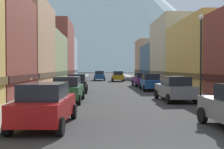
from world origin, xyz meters
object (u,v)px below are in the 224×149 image
car_left_1 (68,89)px  car_right_3 (142,79)px  pedestrian_0 (31,90)px  car_left_2 (77,83)px  car_left_0 (45,104)px  potted_plant_0 (35,90)px  car_right_2 (151,82)px  car_driving_0 (99,76)px  car_right_1 (175,88)px  streetlamp_right (201,44)px  car_driving_1 (118,76)px

car_left_1 → car_right_3: same height
car_left_1 → pedestrian_0: car_left_1 is taller
car_left_2 → pedestrian_0: 8.38m
car_left_0 → car_right_3: 24.77m
potted_plant_0 → car_right_2: bearing=26.8°
car_driving_0 → car_right_1: bearing=-80.4°
car_driving_0 → streetlamp_right: 33.78m
car_left_2 → car_right_2: bearing=12.8°
car_left_0 → car_driving_0: (2.20, 40.16, 0.00)m
car_left_1 → car_driving_0: same height
car_left_0 → car_driving_1: 36.98m
car_left_2 → potted_plant_0: size_ratio=5.96×
potted_plant_0 → streetlamp_right: 13.62m
car_left_0 → pedestrian_0: (-2.45, 7.55, -0.04)m
car_right_1 → car_right_2: bearing=90.0°
car_driving_0 → car_driving_1: size_ratio=1.00×
car_left_2 → car_right_1: (7.60, -7.43, 0.00)m
streetlamp_right → car_driving_0: bearing=101.9°
car_left_1 → car_right_1: size_ratio=1.00×
car_left_1 → car_right_2: bearing=50.9°
pedestrian_0 → streetlamp_right: (11.60, -0.30, 3.13)m
car_left_2 → streetlamp_right: streetlamp_right is taller
car_left_2 → car_left_1: bearing=-90.0°
car_left_0 → car_right_1: same height
car_right_2 → car_right_3: size_ratio=1.01×
car_left_0 → car_driving_1: same height
car_driving_0 → car_left_0: bearing=-93.1°
car_right_2 → car_driving_1: size_ratio=1.01×
car_left_0 → pedestrian_0: car_left_0 is taller
car_left_0 → car_driving_0: 40.23m
potted_plant_0 → car_right_3: bearing=47.4°
car_left_1 → pedestrian_0: 2.48m
car_right_1 → car_right_2: 9.16m
car_right_3 → streetlamp_right: 16.68m
car_left_2 → car_driving_0: 24.70m
car_driving_1 → car_right_1: bearing=-85.6°
car_driving_1 → pedestrian_0: (-7.85, -29.04, -0.04)m
car_left_1 → car_driving_1: (5.40, 28.66, 0.00)m
car_driving_1 → car_right_3: bearing=-80.4°
car_right_2 → car_left_0: bearing=-113.7°
potted_plant_0 → pedestrian_0: 4.36m
car_right_1 → streetlamp_right: size_ratio=0.76×
car_right_1 → car_right_2: (0.00, 9.16, 0.00)m
car_right_2 → car_driving_1: same height
car_right_2 → car_right_1: bearing=-90.0°
car_right_3 → car_driving_1: size_ratio=1.01×
car_left_0 → streetlamp_right: size_ratio=0.76×
car_left_2 → potted_plant_0: 4.93m
car_driving_0 → car_driving_1: same height
car_right_1 → car_left_1: bearing=-178.5°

